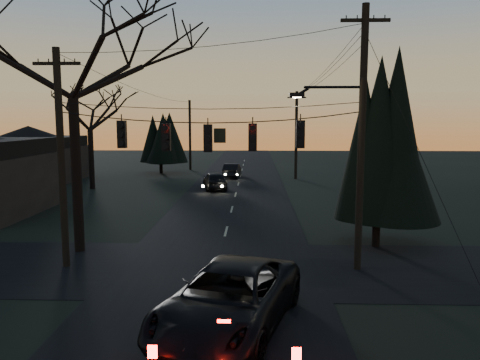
{
  "coord_description": "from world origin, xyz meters",
  "views": [
    {
      "loc": [
        1.49,
        -7.78,
        5.81
      ],
      "look_at": [
        0.94,
        9.38,
        3.58
      ],
      "focal_mm": 35.0,
      "sensor_mm": 36.0,
      "label": 1
    }
  ],
  "objects_px": {
    "utility_pole_far_l": "(190,170)",
    "suv_near": "(229,299)",
    "utility_pole_left": "(67,266)",
    "utility_pole_right": "(357,269)",
    "sedan_oncoming_a": "(215,181)",
    "utility_pole_far_r": "(296,179)",
    "evergreen_right": "(379,143)",
    "sedan_oncoming_b": "(232,171)",
    "bare_tree_left": "(70,33)"
  },
  "relations": [
    {
      "from": "utility_pole_far_l",
      "to": "suv_near",
      "type": "xyz_separation_m",
      "value": [
        6.8,
        -41.44,
        0.88
      ]
    },
    {
      "from": "bare_tree_left",
      "to": "sedan_oncoming_b",
      "type": "distance_m",
      "value": 28.66
    },
    {
      "from": "bare_tree_left",
      "to": "sedan_oncoming_a",
      "type": "xyz_separation_m",
      "value": [
        4.44,
        18.55,
        -8.63
      ]
    },
    {
      "from": "utility_pole_far_r",
      "to": "sedan_oncoming_a",
      "type": "relative_size",
      "value": 1.93
    },
    {
      "from": "utility_pole_right",
      "to": "evergreen_right",
      "type": "height_order",
      "value": "evergreen_right"
    },
    {
      "from": "suv_near",
      "to": "utility_pole_left",
      "type": "bearing_deg",
      "value": 158.01
    },
    {
      "from": "utility_pole_left",
      "to": "bare_tree_left",
      "type": "distance_m",
      "value": 9.63
    },
    {
      "from": "utility_pole_right",
      "to": "bare_tree_left",
      "type": "distance_m",
      "value": 15.21
    },
    {
      "from": "utility_pole_far_r",
      "to": "sedan_oncoming_b",
      "type": "xyz_separation_m",
      "value": [
        -6.3,
        0.93,
        0.69
      ]
    },
    {
      "from": "utility_pole_far_l",
      "to": "sedan_oncoming_a",
      "type": "height_order",
      "value": "utility_pole_far_l"
    },
    {
      "from": "evergreen_right",
      "to": "sedan_oncoming_a",
      "type": "xyz_separation_m",
      "value": [
        -8.89,
        17.39,
        -4.01
      ]
    },
    {
      "from": "sedan_oncoming_a",
      "to": "sedan_oncoming_b",
      "type": "height_order",
      "value": "sedan_oncoming_a"
    },
    {
      "from": "utility_pole_far_r",
      "to": "utility_pole_far_l",
      "type": "relative_size",
      "value": 1.06
    },
    {
      "from": "utility_pole_far_l",
      "to": "sedan_oncoming_a",
      "type": "relative_size",
      "value": 1.82
    },
    {
      "from": "sedan_oncoming_b",
      "to": "utility_pole_left",
      "type": "bearing_deg",
      "value": 83.91
    },
    {
      "from": "evergreen_right",
      "to": "sedan_oncoming_b",
      "type": "xyz_separation_m",
      "value": [
        -7.86,
        25.6,
        -4.06
      ]
    },
    {
      "from": "utility_pole_far_l",
      "to": "evergreen_right",
      "type": "bearing_deg",
      "value": -68.22
    },
    {
      "from": "utility_pole_left",
      "to": "bare_tree_left",
      "type": "relative_size",
      "value": 0.63
    },
    {
      "from": "utility_pole_right",
      "to": "suv_near",
      "type": "height_order",
      "value": "utility_pole_right"
    },
    {
      "from": "sedan_oncoming_a",
      "to": "utility_pole_right",
      "type": "bearing_deg",
      "value": 98.4
    },
    {
      "from": "bare_tree_left",
      "to": "sedan_oncoming_b",
      "type": "bearing_deg",
      "value": 78.44
    },
    {
      "from": "utility_pole_far_r",
      "to": "utility_pole_far_l",
      "type": "xyz_separation_m",
      "value": [
        -11.5,
        8.0,
        0.0
      ]
    },
    {
      "from": "utility_pole_left",
      "to": "evergreen_right",
      "type": "distance_m",
      "value": 14.29
    },
    {
      "from": "evergreen_right",
      "to": "suv_near",
      "type": "xyz_separation_m",
      "value": [
        -6.26,
        -8.77,
        -3.88
      ]
    },
    {
      "from": "utility_pole_far_r",
      "to": "evergreen_right",
      "type": "distance_m",
      "value": 25.17
    },
    {
      "from": "utility_pole_left",
      "to": "sedan_oncoming_a",
      "type": "xyz_separation_m",
      "value": [
        4.17,
        20.72,
        0.75
      ]
    },
    {
      "from": "utility_pole_right",
      "to": "suv_near",
      "type": "relative_size",
      "value": 1.58
    },
    {
      "from": "utility_pole_right",
      "to": "sedan_oncoming_a",
      "type": "relative_size",
      "value": 2.28
    },
    {
      "from": "utility_pole_far_l",
      "to": "suv_near",
      "type": "height_order",
      "value": "utility_pole_far_l"
    },
    {
      "from": "bare_tree_left",
      "to": "suv_near",
      "type": "relative_size",
      "value": 2.12
    },
    {
      "from": "utility_pole_far_l",
      "to": "sedan_oncoming_a",
      "type": "bearing_deg",
      "value": -74.76
    },
    {
      "from": "utility_pole_far_r",
      "to": "sedan_oncoming_b",
      "type": "bearing_deg",
      "value": 171.6
    },
    {
      "from": "suv_near",
      "to": "bare_tree_left",
      "type": "bearing_deg",
      "value": 149.58
    },
    {
      "from": "utility_pole_right",
      "to": "utility_pole_far_l",
      "type": "bearing_deg",
      "value": 107.72
    },
    {
      "from": "utility_pole_left",
      "to": "utility_pole_right",
      "type": "bearing_deg",
      "value": 0.0
    },
    {
      "from": "utility_pole_far_l",
      "to": "utility_pole_right",
      "type": "bearing_deg",
      "value": -72.28
    },
    {
      "from": "sedan_oncoming_b",
      "to": "sedan_oncoming_a",
      "type": "bearing_deg",
      "value": 86.92
    },
    {
      "from": "utility_pole_far_r",
      "to": "sedan_oncoming_b",
      "type": "distance_m",
      "value": 6.41
    },
    {
      "from": "utility_pole_right",
      "to": "utility_pole_far_r",
      "type": "relative_size",
      "value": 1.18
    },
    {
      "from": "utility_pole_left",
      "to": "evergreen_right",
      "type": "relative_size",
      "value": 1.02
    },
    {
      "from": "utility_pole_right",
      "to": "bare_tree_left",
      "type": "relative_size",
      "value": 0.75
    },
    {
      "from": "utility_pole_left",
      "to": "sedan_oncoming_a",
      "type": "height_order",
      "value": "utility_pole_left"
    },
    {
      "from": "utility_pole_left",
      "to": "evergreen_right",
      "type": "bearing_deg",
      "value": 14.31
    },
    {
      "from": "utility_pole_left",
      "to": "utility_pole_far_r",
      "type": "bearing_deg",
      "value": 67.67
    },
    {
      "from": "utility_pole_far_l",
      "to": "suv_near",
      "type": "distance_m",
      "value": 42.0
    },
    {
      "from": "utility_pole_far_l",
      "to": "bare_tree_left",
      "type": "xyz_separation_m",
      "value": [
        -0.28,
        -33.83,
        9.38
      ]
    },
    {
      "from": "utility_pole_far_l",
      "to": "sedan_oncoming_b",
      "type": "distance_m",
      "value": 8.8
    },
    {
      "from": "utility_pole_right",
      "to": "utility_pole_far_l",
      "type": "xyz_separation_m",
      "value": [
        -11.5,
        36.0,
        0.0
      ]
    },
    {
      "from": "utility_pole_right",
      "to": "evergreen_right",
      "type": "xyz_separation_m",
      "value": [
        1.56,
        3.33,
        4.76
      ]
    },
    {
      "from": "utility_pole_left",
      "to": "sedan_oncoming_b",
      "type": "height_order",
      "value": "utility_pole_left"
    }
  ]
}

